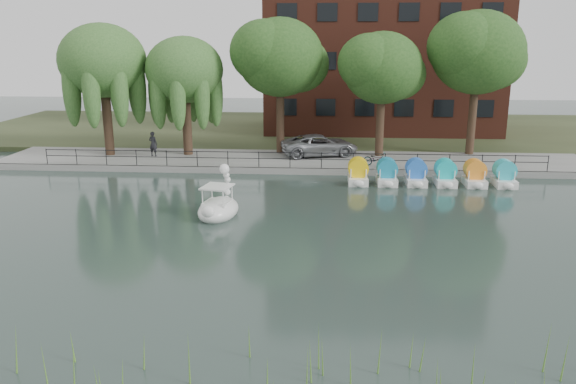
# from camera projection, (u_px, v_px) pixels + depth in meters

# --- Properties ---
(ground_plane) EXTENTS (120.00, 120.00, 0.00)m
(ground_plane) POSITION_uv_depth(u_px,v_px,m) (269.00, 248.00, 23.19)
(ground_plane) COLOR #3A4C47
(promenade) EXTENTS (40.00, 6.00, 0.40)m
(promenade) POSITION_uv_depth(u_px,v_px,m) (293.00, 161.00, 38.54)
(promenade) COLOR gray
(promenade) RESTS_ON ground_plane
(kerb) EXTENTS (40.00, 0.25, 0.40)m
(kerb) POSITION_uv_depth(u_px,v_px,m) (290.00, 171.00, 35.70)
(kerb) COLOR gray
(kerb) RESTS_ON ground_plane
(land_strip) EXTENTS (60.00, 22.00, 0.36)m
(land_strip) POSITION_uv_depth(u_px,v_px,m) (302.00, 130.00, 52.01)
(land_strip) COLOR #47512D
(land_strip) RESTS_ON ground_plane
(railing) EXTENTS (32.00, 0.05, 1.00)m
(railing) POSITION_uv_depth(u_px,v_px,m) (290.00, 156.00, 35.64)
(railing) COLOR black
(railing) RESTS_ON promenade
(apartment_building) EXTENTS (20.00, 10.07, 18.00)m
(apartment_building) POSITION_uv_depth(u_px,v_px,m) (382.00, 27.00, 49.10)
(apartment_building) COLOR #4C1E16
(apartment_building) RESTS_ON land_strip
(willow_left) EXTENTS (5.88, 5.88, 9.01)m
(willow_left) POSITION_uv_depth(u_px,v_px,m) (102.00, 61.00, 38.10)
(willow_left) COLOR #473323
(willow_left) RESTS_ON promenade
(willow_mid) EXTENTS (5.32, 5.32, 8.15)m
(willow_mid) POSITION_uv_depth(u_px,v_px,m) (184.00, 70.00, 38.39)
(willow_mid) COLOR #473323
(willow_mid) RESTS_ON promenade
(broadleaf_center) EXTENTS (6.00, 6.00, 9.25)m
(broadleaf_center) POSITION_uv_depth(u_px,v_px,m) (280.00, 58.00, 38.71)
(broadleaf_center) COLOR #473323
(broadleaf_center) RESTS_ON promenade
(broadleaf_right) EXTENTS (5.40, 5.40, 8.32)m
(broadleaf_right) POSITION_uv_depth(u_px,v_px,m) (382.00, 69.00, 37.95)
(broadleaf_right) COLOR #473323
(broadleaf_right) RESTS_ON promenade
(broadleaf_far) EXTENTS (6.30, 6.30, 9.71)m
(broadleaf_far) POSITION_uv_depth(u_px,v_px,m) (478.00, 53.00, 38.22)
(broadleaf_far) COLOR #473323
(broadleaf_far) RESTS_ON promenade
(minivan) EXTENTS (4.30, 6.64, 1.70)m
(minivan) POSITION_uv_depth(u_px,v_px,m) (320.00, 144.00, 39.21)
(minivan) COLOR gray
(minivan) RESTS_ON promenade
(bicycle) EXTENTS (1.37, 1.79, 1.00)m
(bicycle) POSITION_uv_depth(u_px,v_px,m) (376.00, 159.00, 36.00)
(bicycle) COLOR gray
(bicycle) RESTS_ON promenade
(pedestrian) EXTENTS (0.82, 0.67, 1.98)m
(pedestrian) POSITION_uv_depth(u_px,v_px,m) (153.00, 142.00, 39.06)
(pedestrian) COLOR black
(pedestrian) RESTS_ON promenade
(swan_boat) EXTENTS (2.31, 3.14, 2.41)m
(swan_boat) POSITION_uv_depth(u_px,v_px,m) (219.00, 206.00, 27.19)
(swan_boat) COLOR white
(swan_boat) RESTS_ON ground_plane
(pedal_boat_row) EXTENTS (9.65, 1.70, 1.40)m
(pedal_boat_row) POSITION_uv_depth(u_px,v_px,m) (431.00, 175.00, 33.02)
(pedal_boat_row) COLOR white
(pedal_boat_row) RESTS_ON ground_plane
(reed_bank) EXTENTS (24.00, 2.40, 1.20)m
(reed_bank) POSITION_uv_depth(u_px,v_px,m) (312.00, 365.00, 13.76)
(reed_bank) COLOR #669938
(reed_bank) RESTS_ON ground_plane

